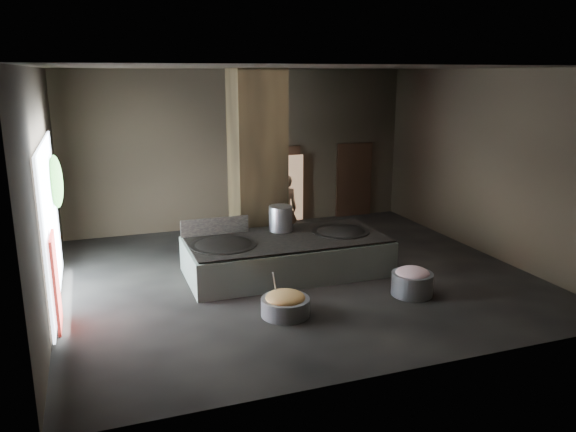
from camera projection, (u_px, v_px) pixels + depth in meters
name	position (u px, v px, depth m)	size (l,w,h in m)	color
floor	(296.00, 276.00, 12.61)	(10.00, 9.00, 0.10)	black
ceiling	(296.00, 65.00, 11.47)	(10.00, 9.00, 0.10)	black
back_wall	(241.00, 149.00, 16.19)	(10.00, 0.10, 4.50)	black
front_wall	(409.00, 230.00, 7.89)	(10.00, 0.10, 4.50)	black
left_wall	(41.00, 192.00, 10.39)	(0.10, 9.00, 4.50)	black
right_wall	(490.00, 163.00, 13.69)	(0.10, 9.00, 4.50)	black
pillar	(257.00, 163.00, 13.68)	(1.20, 1.20, 4.50)	black
hearth_platform	(287.00, 256.00, 12.61)	(4.45, 2.13, 0.77)	#B3C7B4
platform_cap	(287.00, 238.00, 12.51)	(4.35, 2.09, 0.03)	black
wok_left	(224.00, 248.00, 12.00)	(1.40, 1.40, 0.39)	black
wok_left_rim	(223.00, 245.00, 11.99)	(1.43, 1.43, 0.05)	black
wok_right	(341.00, 235.00, 13.01)	(1.31, 1.31, 0.37)	black
wok_right_rim	(341.00, 232.00, 12.99)	(1.34, 1.34, 0.05)	black
stock_pot	(281.00, 218.00, 12.95)	(0.54, 0.54, 0.58)	#B7B9BF
splash_guard	(215.00, 226.00, 12.66)	(1.55, 0.06, 0.39)	black
cook	(285.00, 209.00, 14.67)	(0.68, 0.44, 1.85)	#966A4C
veg_basin	(285.00, 307.00, 10.44)	(0.91, 0.91, 0.33)	gray
veg_fill	(285.00, 298.00, 10.40)	(0.75, 0.75, 0.23)	#959749
ladle	(275.00, 286.00, 10.44)	(0.03, 0.03, 0.72)	#B7B9BF
meat_basin	(412.00, 284.00, 11.40)	(0.84, 0.84, 0.46)	gray
meat_fill	(413.00, 274.00, 11.35)	(0.70, 0.70, 0.27)	#C97884
doorway_near	(281.00, 186.00, 16.78)	(1.18, 0.08, 2.38)	black
doorway_near_glow	(290.00, 188.00, 16.71)	(0.84, 0.04, 1.98)	#8C6647
doorway_far	(354.00, 181.00, 17.56)	(1.18, 0.08, 2.38)	black
doorway_far_glow	(358.00, 182.00, 17.69)	(0.89, 0.04, 2.11)	#8C6647
left_opening	(51.00, 223.00, 10.77)	(0.04, 4.20, 3.10)	white
pavilion_sliver	(56.00, 282.00, 9.79)	(0.05, 0.90, 1.70)	maroon
tree_silhouette	(56.00, 181.00, 11.66)	(0.28, 1.10, 1.10)	#194714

